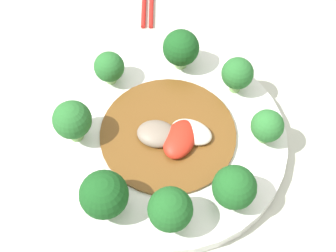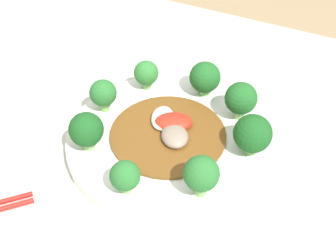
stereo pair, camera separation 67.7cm
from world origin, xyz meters
TOP-DOWN VIEW (x-y plane):
  - table at (0.00, 0.00)m, footprint 1.12×0.91m
  - plate at (-0.05, -0.05)m, footprint 0.30×0.30m
  - broccoli_northeast at (0.05, 0.02)m, footprint 0.05×0.05m
  - broccoli_southeast at (0.03, -0.14)m, footprint 0.04×0.04m
  - broccoli_west at (-0.17, -0.07)m, footprint 0.06×0.06m
  - broccoli_north at (-0.04, 0.07)m, footprint 0.04×0.04m
  - broccoli_southwest at (-0.13, -0.13)m, footprint 0.05×0.05m
  - broccoli_south at (-0.06, -0.16)m, footprint 0.05×0.05m
  - broccoli_east at (0.07, -0.06)m, footprint 0.04×0.04m
  - broccoli_northwest at (-0.13, 0.03)m, footprint 0.05×0.05m
  - stirfry_center at (-0.05, -0.05)m, footprint 0.17×0.17m

SIDE VIEW (x-z plane):
  - table at x=0.00m, z-range 0.00..0.76m
  - plate at x=-0.05m, z-range 0.76..0.78m
  - stirfry_center at x=-0.05m, z-range 0.77..0.79m
  - broccoli_north at x=-0.04m, z-range 0.78..0.83m
  - broccoli_southeast at x=0.03m, z-range 0.78..0.83m
  - broccoli_east at x=0.07m, z-range 0.78..0.84m
  - broccoli_south at x=-0.06m, z-range 0.78..0.84m
  - broccoli_northeast at x=0.05m, z-range 0.78..0.84m
  - broccoli_west at x=-0.17m, z-range 0.78..0.84m
  - broccoli_southwest at x=-0.13m, z-range 0.78..0.84m
  - broccoli_northwest at x=-0.13m, z-range 0.78..0.84m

